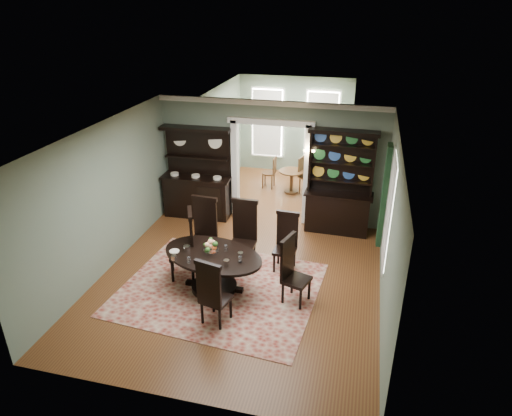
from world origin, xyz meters
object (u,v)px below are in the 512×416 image
Objects in this scene: sideboard at (198,186)px; parlor_table at (292,178)px; dining_table at (213,265)px; welsh_dresser at (339,196)px.

sideboard reaches higher than parlor_table.
sideboard is 2.92m from parlor_table.
dining_table is 3.39m from sideboard.
welsh_dresser is at bearing -54.12° from parlor_table.
welsh_dresser is at bearing 69.73° from dining_table.
welsh_dresser is 2.54m from parlor_table.
sideboard is 3.21× the size of parlor_table.
welsh_dresser is (3.54, 0.00, 0.09)m from sideboard.
sideboard is 0.93× the size of welsh_dresser.
sideboard is at bearing 129.39° from dining_table.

